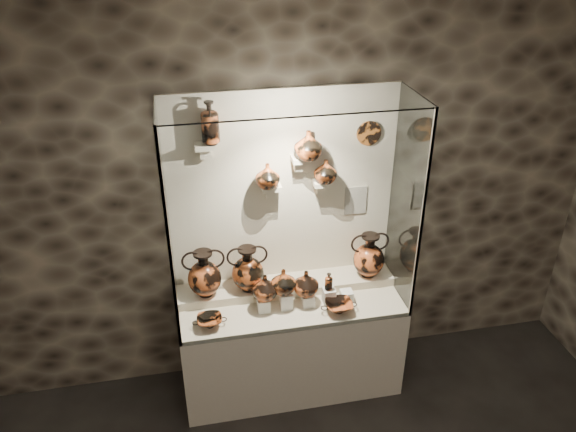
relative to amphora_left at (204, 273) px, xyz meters
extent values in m
plane|color=white|center=(0.63, -2.32, 2.11)|extent=(5.00, 5.00, 0.00)
cube|color=black|center=(0.63, 0.18, 0.51)|extent=(5.00, 0.02, 3.20)
cube|color=beige|center=(0.63, -0.14, -0.69)|extent=(1.70, 0.60, 0.80)
cube|color=beige|center=(0.63, -0.14, -0.27)|extent=(1.68, 0.58, 0.03)
cube|color=beige|center=(0.63, 0.04, -0.24)|extent=(1.70, 0.25, 0.10)
cube|color=beige|center=(0.63, 0.18, 0.51)|extent=(1.70, 0.03, 1.60)
cube|color=white|center=(0.63, -0.44, 0.51)|extent=(1.70, 0.01, 1.60)
cube|color=white|center=(-0.22, -0.14, 0.51)|extent=(0.01, 0.60, 1.60)
cube|color=white|center=(1.48, -0.14, 0.51)|extent=(0.01, 0.60, 1.60)
cube|color=white|center=(0.63, -0.14, 1.31)|extent=(1.70, 0.60, 0.01)
cube|color=gray|center=(-0.21, -0.43, 0.51)|extent=(0.02, 0.02, 1.60)
cube|color=gray|center=(1.47, -0.43, 0.51)|extent=(0.02, 0.02, 1.60)
cube|color=silver|center=(0.41, -0.19, -0.21)|extent=(0.09, 0.09, 0.10)
cube|color=silver|center=(0.58, -0.19, -0.19)|extent=(0.09, 0.09, 0.13)
cube|color=silver|center=(0.75, -0.19, -0.21)|extent=(0.09, 0.09, 0.09)
cube|color=silver|center=(0.91, -0.19, -0.20)|extent=(0.09, 0.09, 0.12)
cube|color=silver|center=(1.05, -0.19, -0.22)|extent=(0.09, 0.09, 0.08)
cube|color=beige|center=(0.08, 0.10, 0.96)|extent=(0.14, 0.12, 0.04)
cube|color=beige|center=(0.53, 0.10, 0.61)|extent=(0.14, 0.12, 0.04)
cube|color=beige|center=(0.73, 0.10, 0.81)|extent=(0.10, 0.12, 0.04)
cube|color=beige|center=(0.91, 0.10, 0.61)|extent=(0.14, 0.12, 0.04)
imported|color=#C85626|center=(0.43, -0.18, -0.06)|extent=(0.23, 0.23, 0.20)
imported|color=#AE4B1E|center=(0.56, -0.17, -0.03)|extent=(0.19, 0.19, 0.20)
imported|color=#C85626|center=(0.73, -0.17, -0.07)|extent=(0.23, 0.23, 0.20)
imported|color=#AE4B1E|center=(0.50, 0.06, 0.72)|extent=(0.19, 0.19, 0.18)
imported|color=#AE4B1E|center=(0.79, 0.05, 0.93)|extent=(0.22, 0.22, 0.21)
imported|color=#AE4B1E|center=(0.92, 0.07, 0.72)|extent=(0.19, 0.19, 0.18)
cylinder|color=#BF6525|center=(1.26, 0.15, 0.95)|extent=(0.18, 0.02, 0.18)
cube|color=beige|center=(1.19, 0.15, 0.41)|extent=(0.17, 0.01, 0.23)
camera|label=1|loc=(-0.07, -3.49, 2.36)|focal=35.00mm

